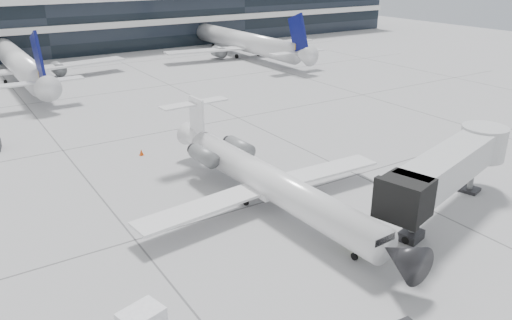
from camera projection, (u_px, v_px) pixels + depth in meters
ground at (261, 203)px, 38.16m from camera, size 220.00×220.00×0.00m
terminal at (37, 26)px, 100.20m from camera, size 170.00×22.00×10.00m
bg_jet_center at (22, 81)px, 76.99m from camera, size 32.00×40.00×9.60m
bg_jet_right at (242, 56)px, 97.15m from camera, size 32.00×40.00×9.60m
regional_jet at (267, 180)px, 37.04m from camera, size 21.15×26.36×6.09m
jet_bridge at (454, 163)px, 35.75m from camera, size 15.82×6.70×5.13m
ramp_worker at (358, 237)px, 31.49m from camera, size 0.76×0.51×2.06m
traffic_cone at (141, 152)px, 47.44m from camera, size 0.54×0.54×0.62m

